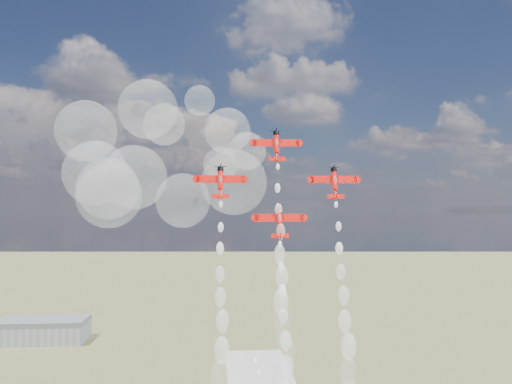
{
  "coord_description": "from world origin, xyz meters",
  "views": [
    {
      "loc": [
        -21.72,
        -144.82,
        75.54
      ],
      "look_at": [
        -10.0,
        1.27,
        80.65
      ],
      "focal_mm": 38.0,
      "sensor_mm": 36.0,
      "label": 1
    }
  ],
  "objects_px": {
    "plane_right": "(335,182)",
    "plane_slot": "(280,220)",
    "hangar": "(42,330)",
    "plane_lead": "(277,145)",
    "plane_left": "(220,182)"
  },
  "relations": [
    {
      "from": "plane_right",
      "to": "plane_slot",
      "type": "relative_size",
      "value": 1.0
    },
    {
      "from": "hangar",
      "to": "plane_lead",
      "type": "xyz_separation_m",
      "value": [
        116.0,
        -175.49,
        87.36
      ]
    },
    {
      "from": "plane_right",
      "to": "plane_slot",
      "type": "bearing_deg",
      "value": -168.0
    },
    {
      "from": "plane_right",
      "to": "plane_slot",
      "type": "height_order",
      "value": "plane_right"
    },
    {
      "from": "hangar",
      "to": "plane_left",
      "type": "xyz_separation_m",
      "value": [
        100.35,
        -178.81,
        76.92
      ]
    },
    {
      "from": "plane_slot",
      "to": "plane_right",
      "type": "bearing_deg",
      "value": 12.0
    },
    {
      "from": "hangar",
      "to": "plane_slot",
      "type": "distance_m",
      "value": 225.94
    },
    {
      "from": "hangar",
      "to": "plane_slot",
      "type": "bearing_deg",
      "value": -57.51
    },
    {
      "from": "plane_lead",
      "to": "plane_left",
      "type": "height_order",
      "value": "plane_lead"
    },
    {
      "from": "hangar",
      "to": "plane_right",
      "type": "bearing_deg",
      "value": -53.64
    },
    {
      "from": "hangar",
      "to": "plane_lead",
      "type": "distance_m",
      "value": 227.78
    },
    {
      "from": "hangar",
      "to": "plane_slot",
      "type": "relative_size",
      "value": 3.86
    },
    {
      "from": "plane_left",
      "to": "plane_right",
      "type": "distance_m",
      "value": 31.29
    },
    {
      "from": "plane_lead",
      "to": "plane_right",
      "type": "xyz_separation_m",
      "value": [
        15.65,
        -3.33,
        -10.44
      ]
    },
    {
      "from": "plane_right",
      "to": "plane_slot",
      "type": "xyz_separation_m",
      "value": [
        -15.65,
        -3.33,
        -10.44
      ]
    }
  ]
}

